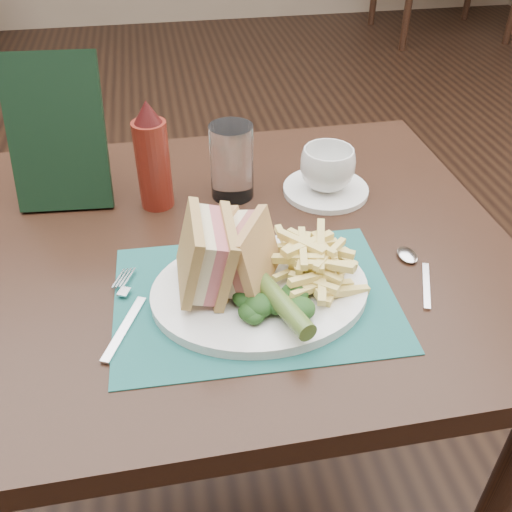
{
  "coord_description": "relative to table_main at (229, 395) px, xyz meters",
  "views": [
    {
      "loc": [
        -0.08,
        -1.22,
        1.28
      ],
      "look_at": [
        0.03,
        -0.61,
        0.8
      ],
      "focal_mm": 40.0,
      "sensor_mm": 36.0,
      "label": 1
    }
  ],
  "objects": [
    {
      "name": "floor",
      "position": [
        0.0,
        0.5,
        -0.38
      ],
      "size": [
        7.0,
        7.0,
        0.0
      ],
      "primitive_type": "plane",
      "color": "black",
      "rests_on": "ground"
    },
    {
      "name": "wall_back",
      "position": [
        0.0,
        4.0,
        -0.38
      ],
      "size": [
        6.0,
        0.0,
        6.0
      ],
      "primitive_type": "plane",
      "rotation": [
        1.57,
        0.0,
        0.0
      ],
      "color": "gray",
      "rests_on": "ground"
    },
    {
      "name": "table_main",
      "position": [
        0.0,
        0.0,
        0.0
      ],
      "size": [
        0.9,
        0.75,
        0.75
      ],
      "primitive_type": null,
      "color": "black",
      "rests_on": "ground"
    },
    {
      "name": "placemat",
      "position": [
        0.03,
        -0.14,
        0.38
      ],
      "size": [
        0.39,
        0.29,
        0.0
      ],
      "primitive_type": "cube",
      "rotation": [
        0.0,
        0.0,
        -0.03
      ],
      "color": "#1B5854",
      "rests_on": "table_main"
    },
    {
      "name": "plate",
      "position": [
        0.03,
        -0.14,
        0.38
      ],
      "size": [
        0.3,
        0.24,
        0.01
      ],
      "primitive_type": null,
      "rotation": [
        0.0,
        0.0,
        0.01
      ],
      "color": "white",
      "rests_on": "placemat"
    },
    {
      "name": "sandwich_half_a",
      "position": [
        -0.06,
        -0.12,
        0.45
      ],
      "size": [
        0.08,
        0.11,
        0.11
      ],
      "primitive_type": null,
      "rotation": [
        0.0,
        0.24,
        -0.02
      ],
      "color": "tan",
      "rests_on": "plate"
    },
    {
      "name": "sandwich_half_b",
      "position": [
        -0.01,
        -0.11,
        0.44
      ],
      "size": [
        0.12,
        0.13,
        0.1
      ],
      "primitive_type": null,
      "rotation": [
        0.0,
        -0.24,
        -0.53
      ],
      "color": "tan",
      "rests_on": "plate"
    },
    {
      "name": "kale_garnish",
      "position": [
        0.04,
        -0.19,
        0.41
      ],
      "size": [
        0.11,
        0.08,
        0.03
      ],
      "primitive_type": null,
      "color": "#163513",
      "rests_on": "plate"
    },
    {
      "name": "pickle_spear",
      "position": [
        0.05,
        -0.2,
        0.41
      ],
      "size": [
        0.06,
        0.12,
        0.03
      ],
      "primitive_type": "cylinder",
      "rotation": [
        1.54,
        0.0,
        0.31
      ],
      "color": "#436024",
      "rests_on": "plate"
    },
    {
      "name": "fries_pile",
      "position": [
        0.11,
        -0.13,
        0.42
      ],
      "size": [
        0.18,
        0.2,
        0.06
      ],
      "primitive_type": null,
      "color": "#F7E17B",
      "rests_on": "plate"
    },
    {
      "name": "fork",
      "position": [
        -0.15,
        -0.14,
        0.38
      ],
      "size": [
        0.1,
        0.17,
        0.01
      ],
      "primitive_type": null,
      "rotation": [
        0.0,
        0.0,
        -0.41
      ],
      "color": "silver",
      "rests_on": "placemat"
    },
    {
      "name": "spoon",
      "position": [
        0.27,
        -0.14,
        0.38
      ],
      "size": [
        0.09,
        0.15,
        0.01
      ],
      "primitive_type": null,
      "rotation": [
        0.0,
        0.0,
        -0.39
      ],
      "color": "silver",
      "rests_on": "table_main"
    },
    {
      "name": "saucer",
      "position": [
        0.2,
        0.11,
        0.38
      ],
      "size": [
        0.2,
        0.2,
        0.01
      ],
      "primitive_type": "cylinder",
      "rotation": [
        0.0,
        0.0,
        0.43
      ],
      "color": "white",
      "rests_on": "table_main"
    },
    {
      "name": "coffee_cup",
      "position": [
        0.2,
        0.11,
        0.42
      ],
      "size": [
        0.13,
        0.13,
        0.07
      ],
      "primitive_type": "imported",
      "rotation": [
        0.0,
        0.0,
        0.68
      ],
      "color": "white",
      "rests_on": "saucer"
    },
    {
      "name": "drinking_glass",
      "position": [
        0.04,
        0.13,
        0.44
      ],
      "size": [
        0.09,
        0.09,
        0.13
      ],
      "primitive_type": "cylinder",
      "rotation": [
        0.0,
        0.0,
        0.34
      ],
      "color": "white",
      "rests_on": "table_main"
    },
    {
      "name": "ketchup_bottle",
      "position": [
        -0.09,
        0.13,
        0.47
      ],
      "size": [
        0.06,
        0.06,
        0.19
      ],
      "primitive_type": null,
      "rotation": [
        0.0,
        0.0,
        -0.0
      ],
      "color": "#601910",
      "rests_on": "table_main"
    },
    {
      "name": "check_presenter",
      "position": [
        -0.24,
        0.17,
        0.5
      ],
      "size": [
        0.16,
        0.11,
        0.25
      ],
      "primitive_type": "cube",
      "rotation": [
        -0.31,
        0.0,
        -0.08
      ],
      "color": "black",
      "rests_on": "table_main"
    }
  ]
}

